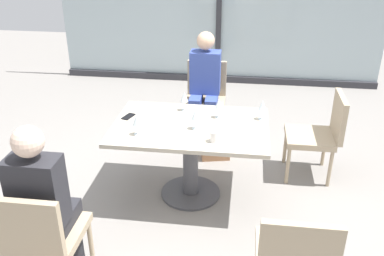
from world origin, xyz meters
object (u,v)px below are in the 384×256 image
(coffee_cup, at_px, (214,136))
(cell_phone_on_table, at_px, (128,116))
(wine_glass_4, at_px, (184,97))
(wine_glass_3, at_px, (137,120))
(chair_front_left, at_px, (41,234))
(person_front_left, at_px, (44,199))
(wine_glass_1, at_px, (263,106))
(dining_table_main, at_px, (191,142))
(wine_glass_0, at_px, (219,104))
(chair_near_window, at_px, (205,95))
(person_near_window, at_px, (205,82))
(chair_far_right, at_px, (321,131))
(wine_glass_2, at_px, (195,115))
(handbag_0, at_px, (216,146))

(coffee_cup, height_order, cell_phone_on_table, coffee_cup)
(wine_glass_4, bearing_deg, wine_glass_3, -119.79)
(chair_front_left, relative_size, person_front_left, 0.69)
(wine_glass_3, bearing_deg, wine_glass_1, 23.18)
(chair_front_left, xyz_separation_m, coffee_cup, (1.05, 1.01, 0.28))
(wine_glass_3, height_order, wine_glass_4, same)
(dining_table_main, relative_size, wine_glass_0, 7.38)
(wine_glass_0, relative_size, cell_phone_on_table, 1.28)
(chair_near_window, distance_m, person_near_window, 0.23)
(chair_far_right, relative_size, person_front_left, 0.69)
(chair_near_window, distance_m, coffee_cup, 1.62)
(chair_near_window, relative_size, coffee_cup, 9.67)
(person_near_window, bearing_deg, dining_table_main, -90.00)
(chair_far_right, bearing_deg, wine_glass_4, -171.33)
(dining_table_main, xyz_separation_m, cell_phone_on_table, (-0.59, 0.09, 0.18))
(dining_table_main, xyz_separation_m, wine_glass_2, (0.05, -0.07, 0.30))
(chair_near_window, xyz_separation_m, person_near_window, (-0.00, -0.11, 0.20))
(wine_glass_0, height_order, coffee_cup, wine_glass_0)
(dining_table_main, height_order, person_near_window, person_near_window)
(cell_phone_on_table, bearing_deg, chair_front_left, -81.42)
(chair_near_window, bearing_deg, handbag_0, -73.07)
(chair_near_window, height_order, wine_glass_4, wine_glass_4)
(wine_glass_4, bearing_deg, person_near_window, 83.44)
(chair_near_window, distance_m, wine_glass_3, 1.63)
(chair_far_right, relative_size, wine_glass_3, 4.70)
(chair_far_right, height_order, cell_phone_on_table, chair_far_right)
(person_front_left, bearing_deg, chair_far_right, 39.80)
(chair_front_left, height_order, wine_glass_4, wine_glass_4)
(chair_front_left, xyz_separation_m, wine_glass_0, (1.05, 1.48, 0.37))
(wine_glass_1, relative_size, handbag_0, 0.62)
(chair_front_left, bearing_deg, coffee_cup, 43.76)
(coffee_cup, bearing_deg, chair_far_right, 39.03)
(chair_far_right, xyz_separation_m, wine_glass_1, (-0.59, -0.31, 0.37))
(cell_phone_on_table, xyz_separation_m, handbag_0, (0.76, 0.62, -0.59))
(handbag_0, bearing_deg, coffee_cup, -99.13)
(person_front_left, height_order, handbag_0, person_front_left)
(chair_front_left, bearing_deg, wine_glass_3, 69.08)
(person_front_left, height_order, wine_glass_2, person_front_left)
(dining_table_main, distance_m, wine_glass_3, 0.57)
(chair_far_right, bearing_deg, handbag_0, 169.03)
(chair_front_left, xyz_separation_m, wine_glass_2, (0.87, 1.22, 0.37))
(person_near_window, distance_m, wine_glass_0, 1.03)
(chair_near_window, height_order, coffee_cup, chair_near_window)
(cell_phone_on_table, bearing_deg, person_near_window, 79.78)
(dining_table_main, distance_m, chair_near_window, 1.29)
(wine_glass_3, bearing_deg, chair_front_left, -110.92)
(chair_far_right, relative_size, wine_glass_1, 4.70)
(wine_glass_3, bearing_deg, handbag_0, 58.15)
(wine_glass_3, bearing_deg, chair_near_window, 74.79)
(dining_table_main, height_order, chair_far_right, chair_far_right)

